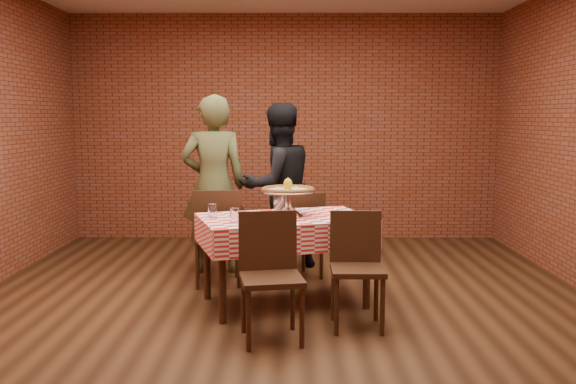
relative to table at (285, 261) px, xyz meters
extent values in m
plane|color=black|center=(-0.02, -0.13, -0.38)|extent=(6.00, 6.00, 0.00)
plane|color=brown|center=(-0.02, 2.87, 1.08)|extent=(5.50, 0.00, 5.50)
cube|color=#3E2312|center=(0.00, 0.00, 0.00)|extent=(1.57, 1.21, 0.75)
cylinder|color=beige|center=(0.03, 0.05, 0.60)|extent=(0.45, 0.45, 0.03)
ellipsoid|color=gold|center=(0.03, 0.05, 0.66)|extent=(0.08, 0.08, 0.10)
cylinder|color=white|center=(-0.40, -0.29, 0.44)|extent=(0.09, 0.09, 0.12)
cylinder|color=white|center=(-0.60, -0.06, 0.44)|extent=(0.09, 0.09, 0.12)
cylinder|color=white|center=(0.53, 0.08, 0.39)|extent=(0.19, 0.19, 0.01)
cube|color=white|center=(0.61, -0.02, 0.39)|extent=(0.06, 0.06, 0.00)
cube|color=white|center=(0.58, 0.05, 0.39)|extent=(0.06, 0.05, 0.00)
cube|color=silver|center=(-0.05, 0.29, 0.46)|extent=(0.12, 0.10, 0.15)
imported|color=#4C4F2B|center=(-0.74, 1.08, 0.53)|extent=(0.71, 0.51, 1.81)
imported|color=black|center=(-0.08, 1.27, 0.49)|extent=(1.06, 0.99, 1.74)
camera|label=1|loc=(0.05, -5.08, 1.22)|focal=38.03mm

